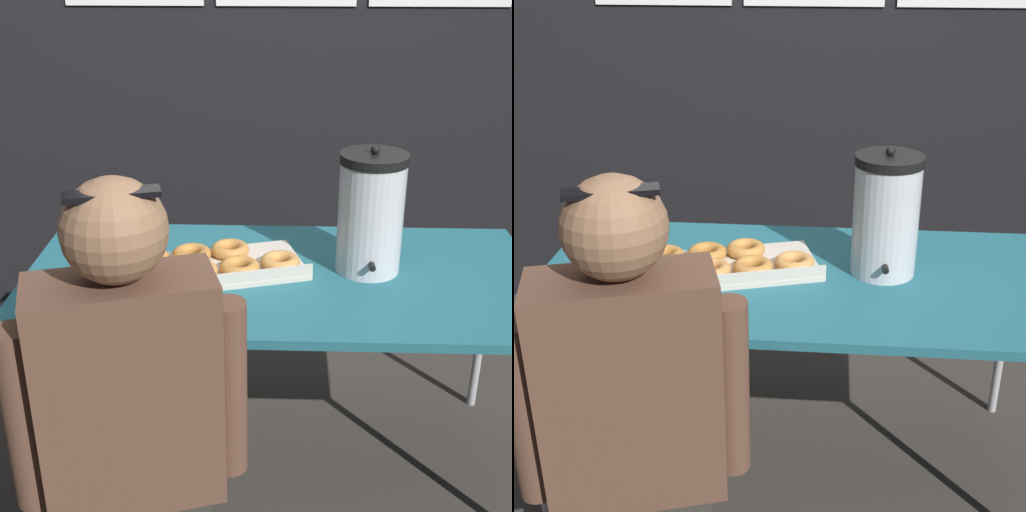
% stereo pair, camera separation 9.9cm
% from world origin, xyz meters
% --- Properties ---
extents(ground_plane, '(12.00, 12.00, 0.00)m').
position_xyz_m(ground_plane, '(0.00, 0.00, 0.00)').
color(ground_plane, '#3D3833').
extents(back_wall, '(6.00, 0.11, 2.62)m').
position_xyz_m(back_wall, '(0.00, 1.16, 1.32)').
color(back_wall, black).
rests_on(back_wall, ground).
extents(folding_table, '(1.58, 0.79, 0.72)m').
position_xyz_m(folding_table, '(0.00, 0.00, 0.68)').
color(folding_table, '#236675').
rests_on(folding_table, ground).
extents(donut_box, '(0.72, 0.46, 0.05)m').
position_xyz_m(donut_box, '(-0.28, -0.01, 0.74)').
color(donut_box, beige).
rests_on(donut_box, folding_table).
extents(coffee_urn, '(0.20, 0.23, 0.40)m').
position_xyz_m(coffee_urn, '(0.26, 0.05, 0.91)').
color(coffee_urn, silver).
rests_on(coffee_urn, folding_table).
extents(cell_phone, '(0.11, 0.15, 0.01)m').
position_xyz_m(cell_phone, '(-0.67, -0.25, 0.72)').
color(cell_phone, black).
rests_on(cell_phone, folding_table).
extents(person_seated, '(0.54, 0.31, 1.23)m').
position_xyz_m(person_seated, '(-0.35, -0.63, 0.60)').
color(person_seated, '#33332D').
rests_on(person_seated, ground).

